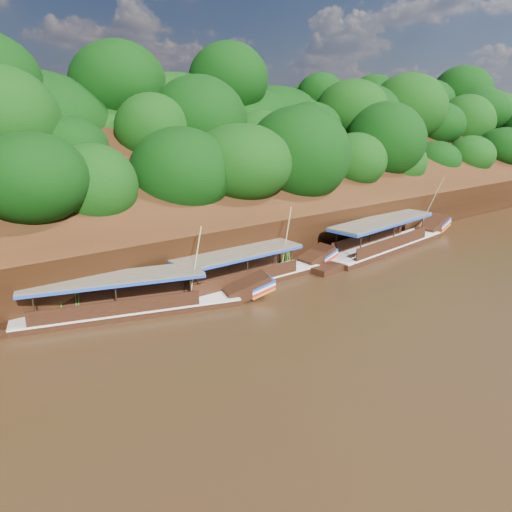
% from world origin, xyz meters
% --- Properties ---
extents(ground, '(160.00, 160.00, 0.00)m').
position_xyz_m(ground, '(0.00, 0.00, 0.00)').
color(ground, black).
rests_on(ground, ground).
extents(riverbank, '(120.00, 30.06, 19.40)m').
position_xyz_m(riverbank, '(-0.01, 22.73, 1.89)').
color(riverbank, black).
rests_on(riverbank, ground).
extents(boat_0, '(16.39, 4.04, 5.93)m').
position_xyz_m(boat_0, '(12.24, 7.37, 0.60)').
color(boat_0, black).
rests_on(boat_0, ground).
extents(boat_1, '(13.32, 2.46, 5.29)m').
position_xyz_m(boat_1, '(-1.66, 7.61, 0.52)').
color(boat_1, black).
rests_on(boat_1, ground).
extents(boat_2, '(14.47, 6.11, 5.07)m').
position_xyz_m(boat_2, '(-9.75, 7.39, 0.52)').
color(boat_2, black).
rests_on(boat_2, ground).
extents(reeds, '(48.38, 2.64, 1.98)m').
position_xyz_m(reeds, '(-3.40, 9.50, 0.87)').
color(reeds, '#276519').
rests_on(reeds, ground).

